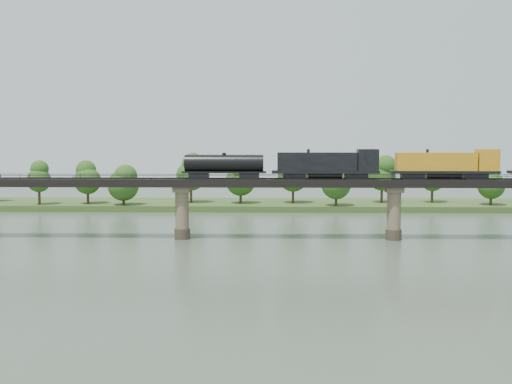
{
  "coord_description": "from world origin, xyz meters",
  "views": [
    {
      "loc": [
        17.26,
        -90.33,
        19.24
      ],
      "look_at": [
        14.04,
        30.0,
        9.0
      ],
      "focal_mm": 45.0,
      "sensor_mm": 36.0,
      "label": 1
    }
  ],
  "objects": [
    {
      "name": "ground",
      "position": [
        0.0,
        0.0,
        0.0
      ],
      "size": [
        400.0,
        400.0,
        0.0
      ],
      "primitive_type": "plane",
      "color": "#3B4A3A",
      "rests_on": "ground"
    },
    {
      "name": "far_bank",
      "position": [
        0.0,
        85.0,
        0.8
      ],
      "size": [
        300.0,
        24.0,
        1.6
      ],
      "primitive_type": "cube",
      "color": "#344D1F",
      "rests_on": "ground"
    },
    {
      "name": "bridge",
      "position": [
        0.0,
        30.0,
        5.46
      ],
      "size": [
        236.0,
        30.0,
        11.5
      ],
      "color": "#473A2D",
      "rests_on": "ground"
    },
    {
      "name": "bridge_superstructure",
      "position": [
        0.0,
        30.0,
        11.79
      ],
      "size": [
        220.0,
        4.9,
        0.75
      ],
      "color": "black",
      "rests_on": "bridge"
    },
    {
      "name": "far_treeline",
      "position": [
        -8.21,
        80.52,
        8.83
      ],
      "size": [
        289.06,
        17.54,
        13.6
      ],
      "color": "#382619",
      "rests_on": "far_bank"
    },
    {
      "name": "freight_train",
      "position": [
        41.97,
        30.0,
        14.17
      ],
      "size": [
        81.21,
        3.16,
        5.59
      ],
      "color": "black",
      "rests_on": "bridge"
    }
  ]
}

